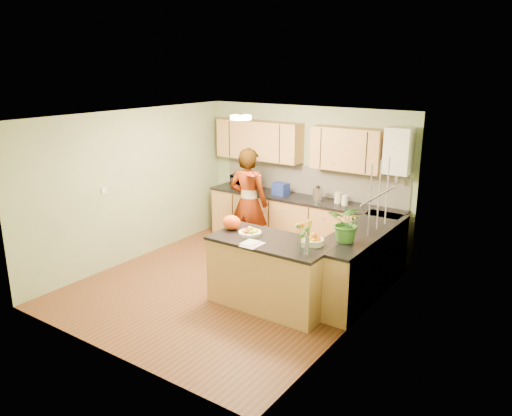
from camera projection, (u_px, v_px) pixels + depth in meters
The scene contains 28 objects.
floor at pixel (230, 285), 7.48m from camera, with size 4.50×4.50×0.00m, color #5B301A.
ceiling at pixel (228, 116), 6.79m from camera, with size 4.00×4.50×0.02m, color silver.
wall_back at pixel (306, 177), 8.91m from camera, with size 4.00×0.02×2.50m, color gray.
wall_front at pixel (101, 251), 5.35m from camera, with size 4.00×0.02×2.50m, color gray.
wall_left at pixel (133, 186), 8.22m from camera, with size 0.02×4.50×2.50m, color gray.
wall_right at pixel (360, 230), 6.04m from camera, with size 0.02×4.50×2.50m, color gray.
back_counter at pixel (301, 223), 8.84m from camera, with size 3.64×0.62×0.94m.
right_counter at pixel (361, 262), 7.09m from camera, with size 0.62×2.24×0.94m.
splashback at pixel (310, 180), 8.86m from camera, with size 3.60×0.02×0.52m, color #EFE6CF.
upper_cabinets at pixel (293, 144), 8.71m from camera, with size 3.20×0.34×0.70m.
boiler at pixel (399, 151), 7.68m from camera, with size 0.40×0.30×0.86m.
window_right at pixel (379, 196), 6.44m from camera, with size 0.01×1.30×1.05m.
light_switch at pixel (104, 191), 7.73m from camera, with size 0.02×0.09×0.09m, color white.
ceiling_lamp at pixel (241, 117), 7.03m from camera, with size 0.30×0.30×0.07m.
peninsula_island at pixel (271, 272), 6.74m from camera, with size 1.65×0.84×0.94m.
fruit_dish at pixel (250, 232), 6.79m from camera, with size 0.32×0.32×0.11m.
orange_bowl at pixel (314, 240), 6.41m from camera, with size 0.26×0.26×0.15m.
flower_vase at pixel (305, 228), 6.05m from camera, with size 0.27×0.27×0.49m.
orange_bag at pixel (232, 222), 7.00m from camera, with size 0.27×0.23×0.20m, color #FF5315.
papers at pixel (252, 244), 6.43m from camera, with size 0.22×0.30×0.01m, color white.
violinist at pixel (249, 203), 8.37m from camera, with size 0.69×0.45×1.88m, color #E9A98E.
violin at pixel (251, 174), 7.93m from camera, with size 0.58×0.23×0.12m, color #540F05, non-canonical shape.
microwave at pixel (245, 182), 9.30m from camera, with size 0.49×0.33×0.27m, color white.
blue_box at pixel (281, 189), 8.88m from camera, with size 0.27×0.20×0.22m, color navy.
kettle at pixel (318, 194), 8.47m from camera, with size 0.17×0.17×0.31m.
jar_cream at pixel (338, 198), 8.35m from camera, with size 0.12×0.12×0.19m, color beige.
jar_white at pixel (345, 200), 8.23m from camera, with size 0.11×0.11×0.17m, color white.
potted_plant at pixel (348, 223), 6.46m from camera, with size 0.48×0.41×0.53m, color #387627.
Camera 1 is at (4.21, -5.44, 3.18)m, focal length 35.00 mm.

